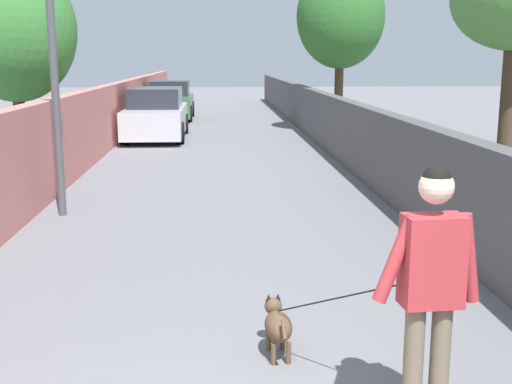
% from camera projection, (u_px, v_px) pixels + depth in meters
% --- Properties ---
extents(ground_plane, '(80.00, 80.00, 0.00)m').
position_uv_depth(ground_plane, '(217.00, 154.00, 16.70)').
color(ground_plane, slate).
extents(wall_left, '(48.00, 0.30, 1.70)m').
position_uv_depth(wall_left, '(82.00, 130.00, 14.40)').
color(wall_left, '#CC726B').
rests_on(wall_left, ground).
extents(fence_right, '(48.00, 0.30, 1.47)m').
position_uv_depth(fence_right, '(349.00, 133.00, 14.78)').
color(fence_right, '#4C4C4C').
rests_on(fence_right, ground).
extents(tree_right_near, '(2.86, 2.86, 5.42)m').
position_uv_depth(tree_right_near, '(341.00, 17.00, 21.08)').
color(tree_right_near, '#473523').
rests_on(tree_right_near, ground).
extents(tree_left_distant, '(2.83, 2.83, 4.69)m').
position_uv_depth(tree_left_distant, '(14.00, 30.00, 14.84)').
color(tree_left_distant, '#473523').
rests_on(tree_left_distant, ground).
extents(lamp_post, '(0.36, 0.36, 4.82)m').
position_uv_depth(lamp_post, '(50.00, 0.00, 9.55)').
color(lamp_post, '#4C4C51').
rests_on(lamp_post, ground).
extents(person_skateboarder, '(0.25, 0.71, 1.69)m').
position_uv_depth(person_skateboarder, '(431.00, 275.00, 4.11)').
color(person_skateboarder, '#726651').
rests_on(person_skateboarder, skateboard).
extents(dog, '(1.46, 0.99, 1.06)m').
position_uv_depth(dog, '(278.00, 324.00, 5.33)').
color(dog, brown).
rests_on(dog, ground).
extents(car_near, '(4.40, 1.80, 1.54)m').
position_uv_depth(car_near, '(156.00, 115.00, 19.81)').
color(car_near, silver).
rests_on(car_near, ground).
extents(car_far, '(3.92, 1.80, 1.54)m').
position_uv_depth(car_far, '(171.00, 101.00, 26.16)').
color(car_far, '#336B38').
rests_on(car_far, ground).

